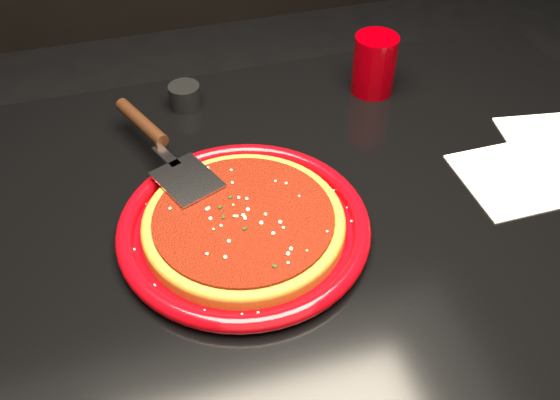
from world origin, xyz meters
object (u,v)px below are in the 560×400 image
Objects in this scene: plate at (244,227)px; ramekin at (185,96)px; table at (291,360)px; pizza_server at (163,146)px; cup at (374,64)px.

plate is 0.32m from ramekin.
table is 3.84× the size of pizza_server.
pizza_server is at bearing 135.92° from table.
cup is at bearing -6.59° from pizza_server.
cup reaches higher than table.
pizza_server is 0.40m from cup.
ramekin is at bearing 94.25° from plate.
pizza_server reaches higher than ramekin.
pizza_server is 0.17m from ramekin.
ramekin reaches higher than table.
table is 0.55m from cup.
cup is (0.23, 0.26, 0.43)m from table.
cup is 1.95× the size of ramekin.
cup is at bearing -7.53° from ramekin.
ramekin is at bearing 46.97° from pizza_server.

